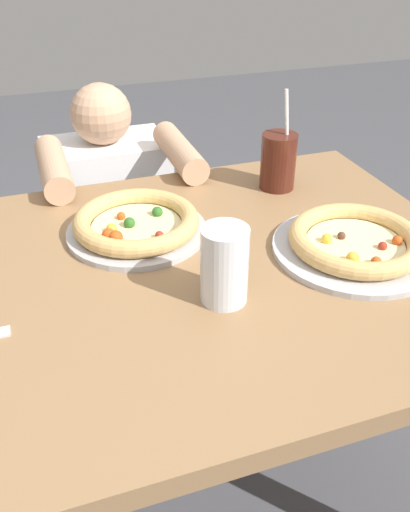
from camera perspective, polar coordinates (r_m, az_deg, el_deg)
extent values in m
plane|color=#4C4C51|center=(1.56, -2.89, -25.04)|extent=(8.00, 8.00, 0.00)
cube|color=#936D47|center=(1.02, -4.01, -2.53)|extent=(1.20, 0.84, 0.04)
cylinder|color=brown|center=(1.66, 10.85, -3.28)|extent=(0.07, 0.07, 0.71)
cylinder|color=#B7B7BC|center=(1.10, 15.35, 0.69)|extent=(0.32, 0.32, 0.01)
cylinder|color=beige|center=(1.09, 15.43, 1.18)|extent=(0.19, 0.19, 0.01)
torus|color=tan|center=(1.08, 15.52, 1.74)|extent=(0.26, 0.26, 0.04)
sphere|color=maroon|center=(1.08, 18.10, 0.99)|extent=(0.02, 0.02, 0.02)
sphere|color=brown|center=(1.09, 14.10, 2.06)|extent=(0.02, 0.02, 0.02)
sphere|color=gold|center=(1.07, 12.63, 1.76)|extent=(0.02, 0.02, 0.02)
sphere|color=#BF4C19|center=(1.03, 17.48, -0.57)|extent=(0.02, 0.02, 0.02)
sphere|color=gold|center=(1.02, 15.19, -0.22)|extent=(0.02, 0.02, 0.02)
sphere|color=#BF4C19|center=(1.11, 19.49, 1.54)|extent=(0.02, 0.02, 0.02)
cylinder|color=#B7B7BC|center=(1.13, -7.13, 2.61)|extent=(0.29, 0.29, 0.01)
cylinder|color=beige|center=(1.12, -7.17, 3.10)|extent=(0.18, 0.18, 0.01)
torus|color=tan|center=(1.12, -7.21, 3.68)|extent=(0.26, 0.26, 0.04)
sphere|color=#BF4C19|center=(1.14, -8.77, 4.13)|extent=(0.02, 0.02, 0.02)
sphere|color=gold|center=(1.10, -9.75, 2.81)|extent=(0.02, 0.02, 0.02)
sphere|color=#2D6623|center=(1.15, -5.02, 4.62)|extent=(0.02, 0.02, 0.02)
sphere|color=#BF4C19|center=(1.07, -10.05, 2.17)|extent=(0.03, 0.03, 0.03)
sphere|color=#BF4C19|center=(1.07, -9.85, 1.94)|extent=(0.02, 0.02, 0.02)
sphere|color=#BF4C19|center=(1.06, -9.32, 1.94)|extent=(0.03, 0.03, 0.03)
sphere|color=maroon|center=(1.06, -4.79, 2.16)|extent=(0.02, 0.02, 0.02)
sphere|color=#2D6623|center=(1.11, -7.92, 3.45)|extent=(0.02, 0.02, 0.02)
cylinder|color=#4C1E14|center=(1.30, 7.68, 9.78)|extent=(0.08, 0.08, 0.13)
cylinder|color=white|center=(1.27, 8.56, 14.29)|extent=(0.02, 0.02, 0.12)
cylinder|color=silver|center=(0.90, 2.04, -0.97)|extent=(0.08, 0.08, 0.14)
cube|color=white|center=(0.86, 1.79, 0.90)|extent=(0.03, 0.03, 0.02)
cube|color=white|center=(0.86, 1.68, 1.38)|extent=(0.03, 0.03, 0.02)
cylinder|color=#333847|center=(1.87, -8.97, -3.43)|extent=(0.28, 0.28, 0.45)
cube|color=white|center=(1.68, -10.05, 6.93)|extent=(0.35, 0.22, 0.30)
sphere|color=tan|center=(1.60, -10.85, 14.38)|extent=(0.17, 0.17, 0.17)
cylinder|color=tan|center=(1.38, -15.57, 8.89)|extent=(0.07, 0.28, 0.07)
cylinder|color=tan|center=(1.43, -2.69, 10.86)|extent=(0.07, 0.28, 0.07)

